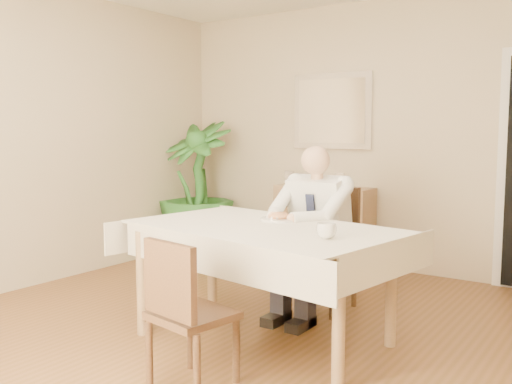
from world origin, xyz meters
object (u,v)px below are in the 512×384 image
Objects in this scene: dining_table at (263,239)px; chair_far at (327,239)px; coffee_mug at (326,231)px; chair_near at (184,307)px; seated_man at (309,223)px; sideboard at (323,226)px; potted_palm at (196,188)px.

dining_table is 2.02× the size of chair_far.
chair_far is at bearing 117.08° from coffee_mug.
chair_near is 1.45m from seated_man.
chair_near is (0.06, -0.84, -0.22)m from dining_table.
potted_palm is at bearing -166.50° from sideboard.
chair_near is at bearing -84.36° from chair_far.
chair_far reaches higher than sideboard.
seated_man is (-0.00, 0.59, 0.02)m from dining_table.
sideboard is (-0.66, 2.09, -0.27)m from dining_table.
chair_far reaches higher than dining_table.
chair_far reaches higher than coffee_mug.
chair_near is 0.81× the size of sideboard.
seated_man reaches higher than sideboard.
seated_man reaches higher than chair_far.
potted_palm reaches higher than sideboard.
chair_near is at bearing -124.55° from coffee_mug.
sideboard is at bearing 122.18° from chair_far.
seated_man is at bearing 99.13° from dining_table.
potted_palm reaches higher than chair_near.
coffee_mug is (0.53, -0.16, 0.13)m from dining_table.
chair_near is at bearing -75.80° from sideboard.
seated_man reaches higher than chair_near.
chair_near is 7.19× the size of coffee_mug.
coffee_mug is at bearing -36.59° from potted_palm.
chair_far is 8.26× the size of coffee_mug.
coffee_mug is 3.22m from potted_palm.
chair_far is 0.74× the size of seated_man.
seated_man is at bearing -86.49° from chair_far.
potted_palm is (-1.40, -0.33, 0.33)m from sideboard.
seated_man reaches higher than dining_table.
dining_table is at bearing -72.18° from sideboard.
coffee_mug is at bearing 65.64° from chair_near.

